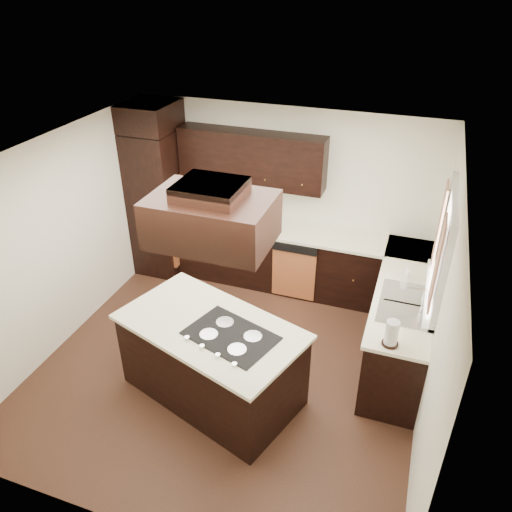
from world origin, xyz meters
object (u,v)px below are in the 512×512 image
at_px(range_hood, 212,220).
at_px(island, 212,361).
at_px(spice_rack, 254,214).
at_px(oven_column, 159,203).

bearing_deg(range_hood, island, 146.52).
bearing_deg(spice_rack, oven_column, -175.13).
distance_m(oven_column, spice_rack, 1.43).
xyz_separation_m(island, spice_rack, (-0.33, 2.27, 0.64)).
height_order(oven_column, island, oven_column).
height_order(range_hood, spice_rack, range_hood).
bearing_deg(island, spice_rack, 116.90).
bearing_deg(oven_column, range_hood, -50.26).
bearing_deg(oven_column, spice_rack, 3.44).
bearing_deg(island, range_hood, -14.87).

